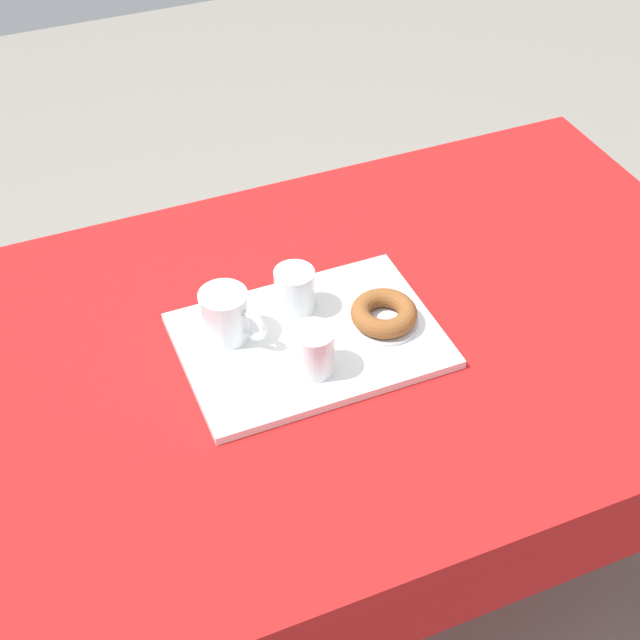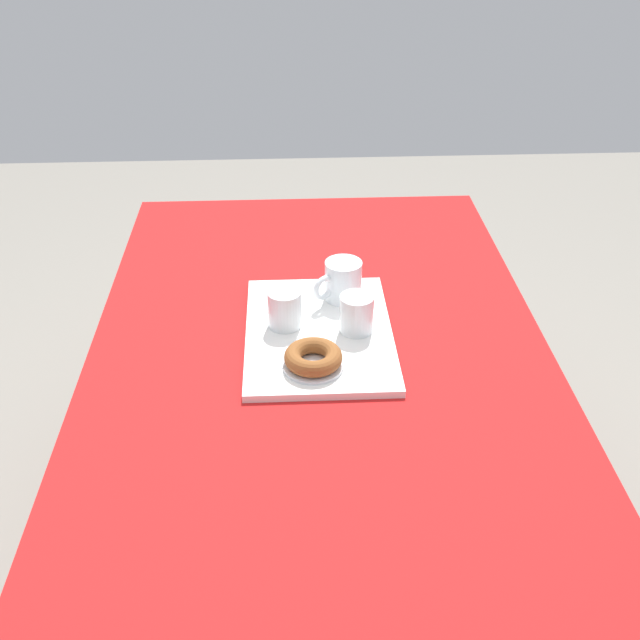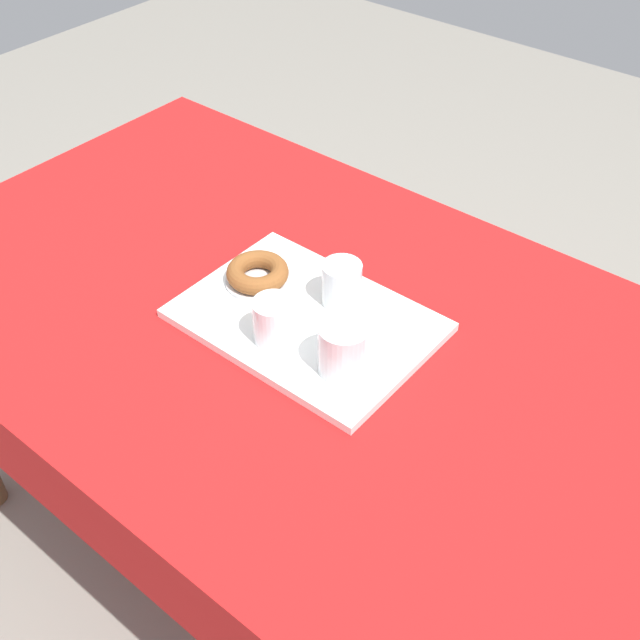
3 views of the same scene
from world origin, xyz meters
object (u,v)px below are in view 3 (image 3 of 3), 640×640
object	(u,v)px
sugar_donut_left	(258,272)
tea_mug_left	(344,349)
serving_tray	(306,320)
water_glass_far	(342,286)
water_glass_near	(274,323)
donut_plate_left	(258,281)
dining_table	(285,347)

from	to	relation	value
sugar_donut_left	tea_mug_left	bearing A→B (deg)	-16.39
serving_tray	sugar_donut_left	world-z (taller)	sugar_donut_left
tea_mug_left	water_glass_far	world-z (taller)	tea_mug_left
tea_mug_left	water_glass_near	world-z (taller)	tea_mug_left
serving_tray	sugar_donut_left	bearing A→B (deg)	172.22
donut_plate_left	dining_table	bearing A→B (deg)	-12.51
dining_table	donut_plate_left	xyz separation A→B (m)	(-0.08, 0.02, 0.11)
sugar_donut_left	water_glass_far	bearing A→B (deg)	19.44
dining_table	water_glass_near	world-z (taller)	water_glass_near
sugar_donut_left	water_glass_near	bearing A→B (deg)	-37.10
water_glass_near	donut_plate_left	xyz separation A→B (m)	(-0.12, 0.09, -0.03)
donut_plate_left	water_glass_far	bearing A→B (deg)	19.44
dining_table	tea_mug_left	bearing A→B (deg)	-18.00
water_glass_near	water_glass_far	distance (m)	0.15
serving_tray	tea_mug_left	distance (m)	0.15
dining_table	water_glass_near	distance (m)	0.17
water_glass_far	water_glass_near	bearing A→B (deg)	-99.97
water_glass_near	water_glass_far	world-z (taller)	same
water_glass_far	donut_plate_left	world-z (taller)	water_glass_far
serving_tray	water_glass_far	distance (m)	0.09
tea_mug_left	dining_table	bearing A→B (deg)	162.00
dining_table	sugar_donut_left	size ratio (longest dim) A/B	13.47
serving_tray	dining_table	bearing A→B (deg)	179.21
dining_table	sugar_donut_left	bearing A→B (deg)	167.49
serving_tray	water_glass_near	world-z (taller)	water_glass_near
water_glass_near	serving_tray	bearing A→B (deg)	87.07
donut_plate_left	sugar_donut_left	bearing A→B (deg)	0.00
water_glass_near	dining_table	bearing A→B (deg)	122.16
tea_mug_left	sugar_donut_left	xyz separation A→B (m)	(-0.25, 0.07, -0.02)
dining_table	water_glass_near	xyz separation A→B (m)	(0.05, -0.08, 0.14)
water_glass_near	tea_mug_left	bearing A→B (deg)	8.54
serving_tray	water_glass_far	world-z (taller)	water_glass_far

